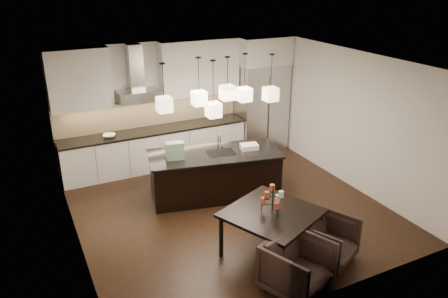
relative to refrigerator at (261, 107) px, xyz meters
name	(u,v)px	position (x,y,z in m)	size (l,w,h in m)	color
floor	(229,208)	(-2.10, -2.38, -1.08)	(5.50, 5.50, 0.02)	black
ceiling	(229,61)	(-2.10, -2.38, 1.73)	(5.50, 5.50, 0.02)	white
wall_back	(175,101)	(-2.10, 0.38, 0.32)	(5.50, 0.02, 2.80)	silver
wall_front	(327,210)	(-2.10, -5.14, 0.32)	(5.50, 0.02, 2.80)	silver
wall_left	(69,169)	(-4.86, -2.38, 0.32)	(0.02, 5.50, 2.80)	silver
wall_right	(349,119)	(0.66, -2.38, 0.32)	(0.02, 5.50, 2.80)	silver
refrigerator	(261,107)	(0.00, 0.00, 0.00)	(1.20, 0.72, 2.15)	#B7B7BA
fridge_panel	(263,50)	(0.00, 0.00, 1.40)	(1.26, 0.72, 0.65)	silver
lower_cabinets	(156,149)	(-2.73, 0.05, -0.64)	(4.21, 0.62, 0.88)	silver
countertop	(155,130)	(-2.73, 0.05, -0.17)	(4.21, 0.66, 0.04)	black
backsplash	(150,112)	(-2.73, 0.35, 0.16)	(4.21, 0.02, 0.63)	beige
upper_cab_left	(79,80)	(-4.20, 0.19, 1.10)	(1.25, 0.35, 1.25)	silver
upper_cab_right	(200,68)	(-1.55, 0.19, 1.10)	(1.86, 0.35, 1.25)	silver
hood_canopy	(139,96)	(-3.03, 0.10, 0.65)	(0.90, 0.52, 0.24)	#B7B7BA
hood_chimney	(135,67)	(-3.03, 0.21, 1.24)	(0.30, 0.28, 0.96)	#B7B7BA
fruit_bowl	(109,136)	(-3.76, 0.00, -0.12)	(0.26, 0.26, 0.06)	silver
island_body	(215,175)	(-2.10, -1.77, -0.64)	(2.48, 0.99, 0.87)	black
island_top	(214,154)	(-2.10, -1.77, -0.18)	(2.56, 1.07, 0.04)	black
faucet	(218,142)	(-1.99, -1.69, 0.03)	(0.10, 0.24, 0.38)	silver
tote_bag	(175,151)	(-2.90, -1.70, 0.01)	(0.34, 0.18, 0.34)	#1D6833
food_container	(249,147)	(-1.39, -1.88, -0.11)	(0.34, 0.24, 0.10)	silver
dining_table	(271,233)	(-2.15, -3.97, -0.69)	(1.28, 1.28, 0.77)	black
candelabra	(273,199)	(-2.15, -3.97, -0.08)	(0.37, 0.37, 0.45)	black
candle_a	(278,198)	(-2.02, -3.91, -0.13)	(0.08, 0.08, 0.10)	beige
candle_b	(263,201)	(-2.27, -3.88, -0.13)	(0.08, 0.08, 0.10)	#C75735
candle_c	(277,206)	(-2.17, -4.11, -0.13)	(0.08, 0.08, 0.10)	#A84128
candle_d	(272,188)	(-2.09, -3.84, 0.04)	(0.08, 0.08, 0.10)	#C75735
candle_e	(267,195)	(-2.28, -4.00, 0.04)	(0.08, 0.08, 0.10)	#A84128
candle_f	(281,194)	(-2.08, -4.08, 0.04)	(0.08, 0.08, 0.10)	beige
armchair_left	(297,267)	(-2.28, -4.86, -0.69)	(0.82, 0.85, 0.77)	black
armchair_right	(328,240)	(-1.46, -4.50, -0.71)	(0.77, 0.79, 0.72)	black
pendant_a	(164,105)	(-3.13, -1.95, 1.01)	(0.24, 0.24, 0.26)	beige
pendant_b	(199,98)	(-2.39, -1.73, 0.97)	(0.24, 0.24, 0.26)	beige
pendant_c	(227,93)	(-1.90, -1.91, 1.06)	(0.24, 0.24, 0.26)	beige
pendant_d	(244,94)	(-1.46, -1.76, 0.94)	(0.24, 0.24, 0.26)	beige
pendant_e	(271,94)	(-1.04, -2.04, 0.96)	(0.24, 0.24, 0.26)	beige
pendant_f	(213,110)	(-2.26, -2.08, 0.83)	(0.24, 0.24, 0.26)	beige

